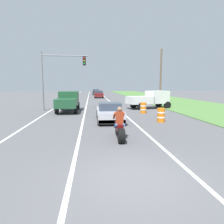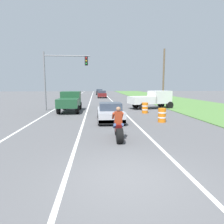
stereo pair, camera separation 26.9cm
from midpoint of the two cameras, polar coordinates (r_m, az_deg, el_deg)
name	(u,v)px [view 2 (the right image)]	position (r m, az deg, el deg)	size (l,w,h in m)	color
ground_plane	(128,178)	(6.15, 5.92, -17.96)	(160.00, 160.00, 0.00)	#565659
lane_stripe_left_solid	(59,106)	(25.95, -14.27, 1.55)	(0.14, 120.00, 0.01)	white
lane_stripe_right_solid	(117,106)	(25.74, 1.74, 1.73)	(0.14, 120.00, 0.01)	white
lane_stripe_centre_dashed	(89,106)	(25.59, -6.30, 1.66)	(0.14, 120.00, 0.01)	white
grass_verge_right	(194,105)	(28.68, 22.28, 1.82)	(10.00, 120.00, 0.06)	#517F3D
motorcycle_with_rider	(118,128)	(9.82, 2.56, -4.46)	(0.70, 2.21, 1.62)	black
sports_car_silver	(110,113)	(14.92, -0.02, -0.14)	(1.84, 4.30, 1.37)	#B7B7BC
pickup_truck_left_lane_dark_green	(70,100)	(20.66, -11.37, 3.20)	(2.02, 4.80, 1.98)	#1E4C2D
pickup_truck_right_shoulder_white	(152,99)	(23.29, 11.58, 3.68)	(5.14, 3.14, 1.98)	silver
traffic_light_mast_near	(59,72)	(21.93, -14.33, 10.96)	(4.78, 0.34, 6.00)	gray
utility_pole_roadside	(164,77)	(29.61, 14.54, 9.60)	(0.24, 0.24, 7.58)	brown
construction_barrel_nearest	(162,115)	(14.93, 14.36, -0.87)	(0.58, 0.58, 1.00)	orange
construction_barrel_mid	(145,108)	(19.29, 9.64, 1.14)	(0.58, 0.58, 1.00)	orange
construction_barrel_far	(142,104)	(22.88, 8.81, 2.17)	(0.58, 0.58, 1.00)	orange
distant_car_far_ahead	(102,94)	(41.92, -2.68, 5.06)	(1.80, 4.00, 1.50)	maroon
distant_car_further_ahead	(99,92)	(54.42, -3.44, 5.65)	(1.80, 4.00, 1.50)	#262628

